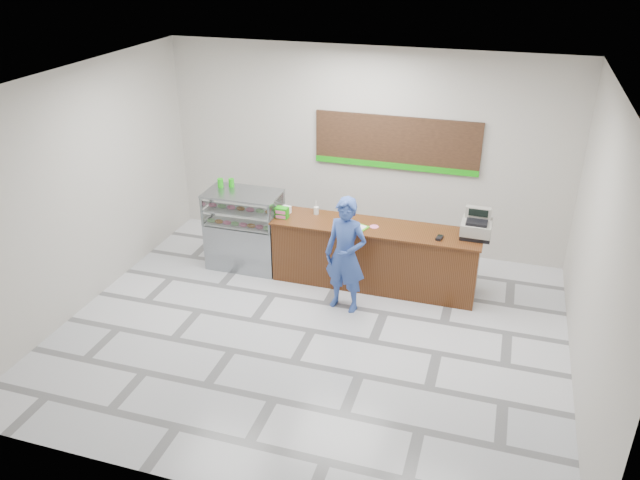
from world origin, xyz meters
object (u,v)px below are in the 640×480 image
(serving_tray, at_px, (356,227))
(customer, at_px, (346,255))
(cash_register, at_px, (477,227))
(sales_counter, at_px, (374,256))
(display_case, at_px, (244,229))

(serving_tray, bearing_deg, customer, -68.60)
(cash_register, xyz_separation_m, customer, (-1.77, -0.90, -0.30))
(sales_counter, relative_size, display_case, 2.45)
(sales_counter, height_order, serving_tray, serving_tray)
(sales_counter, distance_m, serving_tray, 0.61)
(display_case, bearing_deg, sales_counter, 0.01)
(cash_register, distance_m, serving_tray, 1.80)
(sales_counter, distance_m, customer, 0.91)
(sales_counter, relative_size, serving_tray, 8.04)
(cash_register, distance_m, customer, 2.01)
(display_case, xyz_separation_m, serving_tray, (1.94, -0.12, 0.36))
(cash_register, bearing_deg, serving_tray, -171.45)
(sales_counter, distance_m, cash_register, 1.65)
(serving_tray, bearing_deg, display_case, -163.38)
(customer, bearing_deg, display_case, 168.82)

